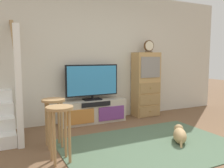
{
  "coord_description": "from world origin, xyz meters",
  "views": [
    {
      "loc": [
        -2.0,
        -2.17,
        1.32
      ],
      "look_at": [
        -0.1,
        1.71,
        0.83
      ],
      "focal_mm": 37.39,
      "sensor_mm": 36.0,
      "label": 1
    }
  ],
  "objects": [
    {
      "name": "side_cabinet",
      "position": [
        0.99,
        2.2,
        0.72
      ],
      "size": [
        0.58,
        0.38,
        1.44
      ],
      "color": "tan",
      "rests_on": "ground_plane"
    },
    {
      "name": "bar_stool_near",
      "position": [
        -1.34,
        0.67,
        0.53
      ],
      "size": [
        0.34,
        0.34,
        0.72
      ],
      "color": "#A37A4C",
      "rests_on": "ground_plane"
    },
    {
      "name": "ground_plane",
      "position": [
        0.0,
        0.0,
        0.0
      ],
      "size": [
        20.0,
        20.0,
        0.0
      ],
      "primitive_type": "plane",
      "color": "brown"
    },
    {
      "name": "desk_clock",
      "position": [
        1.05,
        2.19,
        1.57
      ],
      "size": [
        0.25,
        0.08,
        0.27
      ],
      "color": "#4C3823",
      "rests_on": "side_cabinet"
    },
    {
      "name": "media_console",
      "position": [
        -0.3,
        2.19,
        0.23
      ],
      "size": [
        1.34,
        0.38,
        0.47
      ],
      "color": "#BCB29E",
      "rests_on": "ground_plane"
    },
    {
      "name": "back_wall",
      "position": [
        0.0,
        2.46,
        1.35
      ],
      "size": [
        6.4,
        0.12,
        2.7
      ],
      "primitive_type": "cube",
      "color": "beige",
      "rests_on": "ground_plane"
    },
    {
      "name": "bar_stool_far",
      "position": [
        -1.3,
        1.21,
        0.54
      ],
      "size": [
        0.34,
        0.34,
        0.72
      ],
      "color": "#A37A4C",
      "rests_on": "ground_plane"
    },
    {
      "name": "dog",
      "position": [
        0.52,
        0.55,
        0.12
      ],
      "size": [
        0.42,
        0.48,
        0.23
      ],
      "color": "tan",
      "rests_on": "ground_plane"
    },
    {
      "name": "television",
      "position": [
        -0.3,
        2.22,
        0.85
      ],
      "size": [
        1.1,
        0.22,
        0.72
      ],
      "color": "black",
      "rests_on": "media_console"
    },
    {
      "name": "area_rug",
      "position": [
        0.0,
        0.6,
        0.01
      ],
      "size": [
        2.6,
        1.8,
        0.01
      ],
      "primitive_type": "cube",
      "color": "#4C664C",
      "rests_on": "ground_plane"
    }
  ]
}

